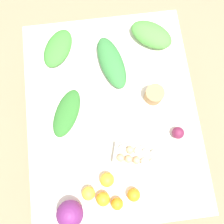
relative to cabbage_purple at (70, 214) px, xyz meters
name	(u,v)px	position (x,y,z in m)	size (l,w,h in m)	color
ground_plane	(112,131)	(0.53, -0.29, -0.81)	(8.00, 8.00, 0.00)	#937A5B
dining_table	(112,116)	(0.53, -0.29, -0.16)	(1.30, 1.03, 0.74)	silver
cabbage_purple	(70,214)	(0.00, 0.00, 0.00)	(0.14, 0.14, 0.14)	#6B2366
egg_carton	(137,156)	(0.26, -0.40, -0.03)	(0.18, 0.28, 0.09)	beige
paper_bag	(154,95)	(0.60, -0.55, -0.03)	(0.11, 0.11, 0.09)	#A87F51
greens_bunch_dandelion	(112,63)	(0.84, -0.32, -0.03)	(0.36, 0.14, 0.08)	#337538
greens_bunch_beet_tops	(67,113)	(0.56, -0.02, -0.04)	(0.30, 0.13, 0.06)	#2D6B28
greens_bunch_kale	(151,35)	(0.99, -0.60, -0.02)	(0.28, 0.16, 0.10)	#4C933D
greens_bunch_chard	(58,48)	(0.98, 0.00, -0.03)	(0.27, 0.15, 0.08)	#3D8433
beet_root	(178,133)	(0.36, -0.65, -0.04)	(0.07, 0.07, 0.07)	maroon
orange_0	(103,199)	(0.05, -0.18, -0.03)	(0.08, 0.08, 0.08)	orange
orange_1	(134,195)	(0.05, -0.35, -0.04)	(0.07, 0.07, 0.07)	orange
orange_2	(117,204)	(0.02, -0.25, -0.04)	(0.07, 0.07, 0.07)	orange
orange_3	(107,180)	(0.15, -0.21, -0.03)	(0.08, 0.08, 0.08)	orange
orange_4	(88,193)	(0.09, -0.10, -0.03)	(0.08, 0.08, 0.08)	#F9A833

